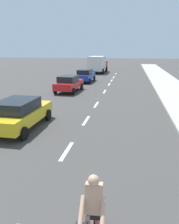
{
  "coord_description": "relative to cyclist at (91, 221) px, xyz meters",
  "views": [
    {
      "loc": [
        2.46,
        0.64,
        4.1
      ],
      "look_at": [
        0.56,
        11.1,
        1.1
      ],
      "focal_mm": 36.29,
      "sensor_mm": 36.0,
      "label": 1
    }
  ],
  "objects": [
    {
      "name": "lane_stripe_9",
      "position": [
        -1.82,
        34.75,
        -0.83
      ],
      "size": [
        0.16,
        1.8,
        0.01
      ],
      "primitive_type": "cube",
      "color": "white",
      "rests_on": "ground"
    },
    {
      "name": "lane_stripe_5",
      "position": [
        -1.82,
        18.22,
        -0.83
      ],
      "size": [
        0.16,
        1.8,
        0.01
      ],
      "primitive_type": "cube",
      "color": "white",
      "rests_on": "ground"
    },
    {
      "name": "sidewalk_strip",
      "position": [
        4.91,
        17.73,
        -0.76
      ],
      "size": [
        3.6,
        80.0,
        0.14
      ],
      "primitive_type": "cube",
      "color": "#B2ADA3",
      "rests_on": "ground"
    },
    {
      "name": "cyclist",
      "position": [
        0.0,
        0.0,
        0.0
      ],
      "size": [
        0.64,
        1.71,
        1.82
      ],
      "rotation": [
        0.0,
        0.0,
        3.19
      ],
      "color": "black",
      "rests_on": "ground"
    },
    {
      "name": "lane_stripe_7",
      "position": [
        -1.82,
        26.22,
        -0.83
      ],
      "size": [
        0.16,
        1.8,
        0.01
      ],
      "primitive_type": "cube",
      "color": "white",
      "rests_on": "ground"
    },
    {
      "name": "parked_car_yellow",
      "position": [
        -5.01,
        6.9,
        0.01
      ],
      "size": [
        2.13,
        4.55,
        1.57
      ],
      "rotation": [
        0.0,
        0.0,
        -0.01
      ],
      "color": "gold",
      "rests_on": "ground"
    },
    {
      "name": "lane_stripe_6",
      "position": [
        -1.82,
        22.91,
        -0.83
      ],
      "size": [
        0.16,
        1.8,
        0.01
      ],
      "primitive_type": "cube",
      "color": "white",
      "rests_on": "ground"
    },
    {
      "name": "ground_plane",
      "position": [
        -1.82,
        15.73,
        -0.83
      ],
      "size": [
        160.0,
        160.0,
        0.0
      ],
      "primitive_type": "plane",
      "color": "#423F3D"
    },
    {
      "name": "lane_stripe_2",
      "position": [
        -1.82,
        4.63,
        -0.83
      ],
      "size": [
        0.16,
        1.8,
        0.01
      ],
      "primitive_type": "cube",
      "color": "white",
      "rests_on": "ground"
    },
    {
      "name": "lane_stripe_8",
      "position": [
        -1.82,
        29.72,
        -0.83
      ],
      "size": [
        0.16,
        1.8,
        0.01
      ],
      "primitive_type": "cube",
      "color": "white",
      "rests_on": "ground"
    },
    {
      "name": "lane_stripe_4",
      "position": [
        -1.82,
        12.79,
        -0.83
      ],
      "size": [
        0.16,
        1.8,
        0.01
      ],
      "primitive_type": "cube",
      "color": "white",
      "rests_on": "ground"
    },
    {
      "name": "parked_car_blue",
      "position": [
        -4.99,
        24.31,
        0.01
      ],
      "size": [
        2.07,
        4.25,
        1.57
      ],
      "rotation": [
        0.0,
        0.0,
        -0.04
      ],
      "color": "#1E389E",
      "rests_on": "ground"
    },
    {
      "name": "delivery_truck",
      "position": [
        -5.05,
        35.56,
        0.67
      ],
      "size": [
        2.91,
        6.35,
        2.8
      ],
      "rotation": [
        0.0,
        0.0,
        -0.05
      ],
      "color": "maroon",
      "rests_on": "ground"
    },
    {
      "name": "lane_stripe_3",
      "position": [
        -1.82,
        8.81,
        -0.83
      ],
      "size": [
        0.16,
        1.8,
        0.01
      ],
      "primitive_type": "cube",
      "color": "white",
      "rests_on": "ground"
    },
    {
      "name": "parked_car_red",
      "position": [
        -5.24,
        17.52,
        0.01
      ],
      "size": [
        2.13,
        4.29,
        1.57
      ],
      "rotation": [
        0.0,
        0.0,
        -0.05
      ],
      "color": "red",
      "rests_on": "ground"
    }
  ]
}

